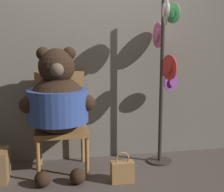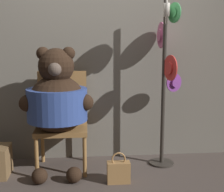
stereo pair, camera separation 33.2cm
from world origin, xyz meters
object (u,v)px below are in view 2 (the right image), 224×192
(chair, at_px, (62,117))
(hat_display_rack, at_px, (166,69))
(teddy_bear, at_px, (57,101))
(handbag_on_ground, at_px, (119,172))

(chair, xyz_separation_m, hat_display_rack, (1.13, -0.07, 0.54))
(chair, relative_size, teddy_bear, 0.79)
(teddy_bear, xyz_separation_m, handbag_on_ground, (0.61, -0.31, -0.67))
(handbag_on_ground, bearing_deg, teddy_bear, 153.13)
(teddy_bear, bearing_deg, handbag_on_ground, -26.87)
(chair, bearing_deg, handbag_on_ground, -40.53)
(hat_display_rack, distance_m, handbag_on_ground, 1.20)
(chair, xyz_separation_m, teddy_bear, (-0.03, -0.18, 0.22))
(teddy_bear, xyz_separation_m, hat_display_rack, (1.16, 0.11, 0.31))
(teddy_bear, distance_m, hat_display_rack, 1.21)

